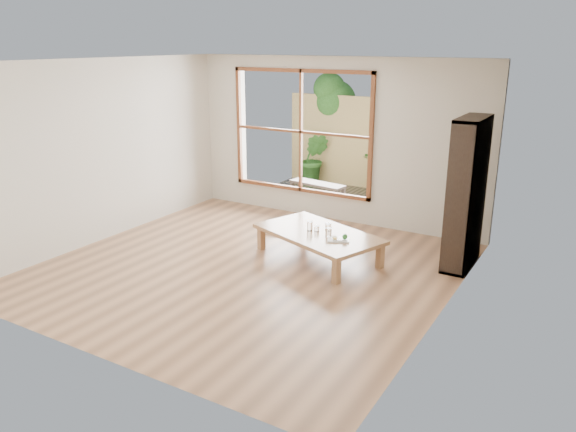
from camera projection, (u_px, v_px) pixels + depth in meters
name	position (u px, v px, depth m)	size (l,w,h in m)	color
ground	(250.00, 268.00, 7.30)	(5.00, 5.00, 0.00)	tan
low_table	(318.00, 235.00, 7.54)	(1.92, 1.48, 0.37)	#A2774E
floor_cushion	(285.00, 227.00, 8.77)	(0.52, 0.52, 0.08)	beige
bookshelf	(466.00, 194.00, 7.11)	(0.31, 0.87, 1.94)	black
glass_tall	(310.00, 226.00, 7.55)	(0.07, 0.07, 0.13)	silver
glass_mid	(329.00, 232.00, 7.35)	(0.08, 0.08, 0.11)	silver
glass_short	(328.00, 227.00, 7.57)	(0.08, 0.08, 0.10)	silver
glass_small	(317.00, 229.00, 7.52)	(0.06, 0.06, 0.08)	silver
food_tray	(340.00, 239.00, 7.20)	(0.33, 0.29, 0.09)	white
deck	(330.00, 198.00, 10.51)	(2.80, 2.00, 0.05)	#3B342B
garden_bench	(317.00, 186.00, 10.18)	(1.10, 0.46, 0.34)	black
bamboo_fence	(354.00, 142.00, 11.06)	(2.80, 0.06, 1.80)	tan
shrub_right	(386.00, 169.00, 10.67)	(0.84, 0.73, 0.93)	#306A27
shrub_left	(314.00, 159.00, 11.33)	(0.57, 0.46, 1.04)	#306A27
garden_tree	(331.00, 102.00, 11.42)	(1.04, 0.85, 2.22)	#4C3D2D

